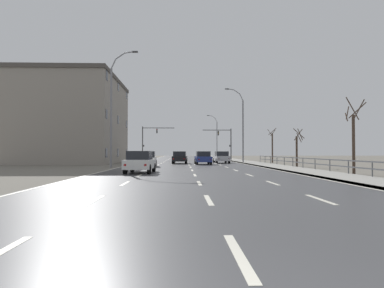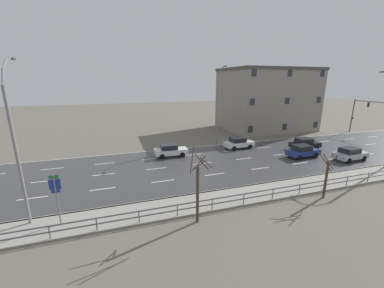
{
  "view_description": "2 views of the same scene",
  "coord_description": "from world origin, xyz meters",
  "px_view_note": "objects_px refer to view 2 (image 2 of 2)",
  "views": [
    {
      "loc": [
        -0.82,
        -2.74,
        1.51
      ],
      "look_at": [
        0.69,
        46.95,
        2.71
      ],
      "focal_mm": 30.68,
      "sensor_mm": 36.0,
      "label": 1
    },
    {
      "loc": [
        24.18,
        14.33,
        9.33
      ],
      "look_at": [
        0.0,
        22.29,
        2.46
      ],
      "focal_mm": 22.11,
      "sensor_mm": 36.0,
      "label": 2
    }
  ],
  "objects_px": {
    "brick_building": "(266,99)",
    "car_far_right": "(239,143)",
    "highway_sign": "(56,194)",
    "car_near_left": "(303,151)",
    "car_mid_centre": "(350,154)",
    "street_lamp_left_bank": "(218,108)",
    "car_near_right": "(170,150)",
    "street_lamp_foreground": "(17,148)",
    "car_far_left": "(305,144)",
    "traffic_signal_left": "(359,111)"
  },
  "relations": [
    {
      "from": "traffic_signal_left",
      "to": "brick_building",
      "type": "height_order",
      "value": "brick_building"
    },
    {
      "from": "highway_sign",
      "to": "car_far_right",
      "type": "relative_size",
      "value": 0.87
    },
    {
      "from": "car_near_right",
      "to": "street_lamp_foreground",
      "type": "bearing_deg",
      "value": -45.45
    },
    {
      "from": "highway_sign",
      "to": "car_near_left",
      "type": "distance_m",
      "value": 26.84
    },
    {
      "from": "traffic_signal_left",
      "to": "brick_building",
      "type": "relative_size",
      "value": 0.37
    },
    {
      "from": "car_far_left",
      "to": "brick_building",
      "type": "distance_m",
      "value": 15.76
    },
    {
      "from": "car_near_left",
      "to": "street_lamp_left_bank",
      "type": "bearing_deg",
      "value": -141.87
    },
    {
      "from": "brick_building",
      "to": "car_far_right",
      "type": "bearing_deg",
      "value": -46.79
    },
    {
      "from": "street_lamp_foreground",
      "to": "brick_building",
      "type": "xyz_separation_m",
      "value": [
        -23.08,
        34.29,
        0.54
      ]
    },
    {
      "from": "car_mid_centre",
      "to": "car_far_right",
      "type": "height_order",
      "value": "same"
    },
    {
      "from": "street_lamp_foreground",
      "to": "car_far_left",
      "type": "distance_m",
      "value": 32.29
    },
    {
      "from": "car_near_left",
      "to": "brick_building",
      "type": "relative_size",
      "value": 0.25
    },
    {
      "from": "car_near_left",
      "to": "car_near_right",
      "type": "bearing_deg",
      "value": -111.19
    },
    {
      "from": "street_lamp_left_bank",
      "to": "highway_sign",
      "type": "xyz_separation_m",
      "value": [
        15.83,
        -18.29,
        -3.17
      ]
    },
    {
      "from": "car_mid_centre",
      "to": "car_far_left",
      "type": "bearing_deg",
      "value": -165.9
    },
    {
      "from": "car_near_left",
      "to": "car_mid_centre",
      "type": "distance_m",
      "value": 5.3
    },
    {
      "from": "brick_building",
      "to": "street_lamp_foreground",
      "type": "bearing_deg",
      "value": -56.05
    },
    {
      "from": "street_lamp_left_bank",
      "to": "car_near_right",
      "type": "relative_size",
      "value": 2.7
    },
    {
      "from": "highway_sign",
      "to": "traffic_signal_left",
      "type": "height_order",
      "value": "traffic_signal_left"
    },
    {
      "from": "car_near_left",
      "to": "car_far_right",
      "type": "distance_m",
      "value": 8.27
    },
    {
      "from": "highway_sign",
      "to": "car_far_right",
      "type": "height_order",
      "value": "highway_sign"
    },
    {
      "from": "highway_sign",
      "to": "car_mid_centre",
      "type": "height_order",
      "value": "highway_sign"
    },
    {
      "from": "street_lamp_left_bank",
      "to": "brick_building",
      "type": "height_order",
      "value": "brick_building"
    },
    {
      "from": "traffic_signal_left",
      "to": "car_far_right",
      "type": "height_order",
      "value": "traffic_signal_left"
    },
    {
      "from": "car_far_right",
      "to": "brick_building",
      "type": "distance_m",
      "value": 17.21
    },
    {
      "from": "traffic_signal_left",
      "to": "car_far_left",
      "type": "height_order",
      "value": "traffic_signal_left"
    },
    {
      "from": "traffic_signal_left",
      "to": "car_near_right",
      "type": "relative_size",
      "value": 1.46
    },
    {
      "from": "street_lamp_foreground",
      "to": "car_far_left",
      "type": "bearing_deg",
      "value": 105.48
    },
    {
      "from": "street_lamp_left_bank",
      "to": "car_far_right",
      "type": "xyz_separation_m",
      "value": [
        3.06,
        2.02,
        -4.68
      ]
    },
    {
      "from": "street_lamp_left_bank",
      "to": "street_lamp_foreground",
      "type": "bearing_deg",
      "value": -53.74
    },
    {
      "from": "car_far_left",
      "to": "traffic_signal_left",
      "type": "bearing_deg",
      "value": 111.48
    },
    {
      "from": "street_lamp_left_bank",
      "to": "highway_sign",
      "type": "distance_m",
      "value": 24.4
    },
    {
      "from": "car_near_left",
      "to": "car_far_left",
      "type": "height_order",
      "value": "same"
    },
    {
      "from": "street_lamp_left_bank",
      "to": "car_far_right",
      "type": "height_order",
      "value": "street_lamp_left_bank"
    },
    {
      "from": "street_lamp_left_bank",
      "to": "car_near_left",
      "type": "relative_size",
      "value": 2.7
    },
    {
      "from": "car_near_right",
      "to": "car_near_left",
      "type": "bearing_deg",
      "value": 72.79
    },
    {
      "from": "street_lamp_left_bank",
      "to": "car_far_right",
      "type": "relative_size",
      "value": 2.69
    },
    {
      "from": "car_far_left",
      "to": "brick_building",
      "type": "relative_size",
      "value": 0.25
    },
    {
      "from": "car_mid_centre",
      "to": "car_far_right",
      "type": "relative_size",
      "value": 1.0
    },
    {
      "from": "car_far_right",
      "to": "street_lamp_left_bank",
      "type": "bearing_deg",
      "value": -148.92
    },
    {
      "from": "street_lamp_foreground",
      "to": "highway_sign",
      "type": "height_order",
      "value": "street_lamp_foreground"
    },
    {
      "from": "car_far_right",
      "to": "car_far_left",
      "type": "distance_m",
      "value": 9.14
    },
    {
      "from": "street_lamp_foreground",
      "to": "street_lamp_left_bank",
      "type": "distance_m",
      "value": 25.14
    },
    {
      "from": "traffic_signal_left",
      "to": "car_mid_centre",
      "type": "bearing_deg",
      "value": -53.71
    },
    {
      "from": "car_far_right",
      "to": "car_far_left",
      "type": "xyz_separation_m",
      "value": [
        3.27,
        8.53,
        0.0
      ]
    },
    {
      "from": "street_lamp_foreground",
      "to": "car_far_right",
      "type": "bearing_deg",
      "value": 117.91
    },
    {
      "from": "car_mid_centre",
      "to": "car_far_left",
      "type": "distance_m",
      "value": 5.77
    },
    {
      "from": "street_lamp_left_bank",
      "to": "brick_building",
      "type": "xyz_separation_m",
      "value": [
        -8.21,
        14.02,
        0.31
      ]
    },
    {
      "from": "car_near_left",
      "to": "car_near_right",
      "type": "height_order",
      "value": "same"
    },
    {
      "from": "street_lamp_foreground",
      "to": "car_far_left",
      "type": "height_order",
      "value": "street_lamp_foreground"
    }
  ]
}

